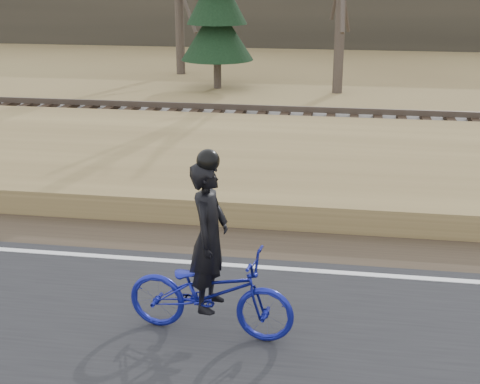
# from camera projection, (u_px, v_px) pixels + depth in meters

# --- Properties ---
(ground) EXTENTS (120.00, 120.00, 0.00)m
(ground) POSITION_uv_depth(u_px,v_px,m) (396.00, 287.00, 9.24)
(ground) COLOR #98814D
(ground) RESTS_ON ground
(edge_line) EXTENTS (120.00, 0.12, 0.01)m
(edge_line) POSITION_uv_depth(u_px,v_px,m) (396.00, 276.00, 9.41)
(edge_line) COLOR silver
(edge_line) RESTS_ON road
(shoulder) EXTENTS (120.00, 1.60, 0.04)m
(shoulder) POSITION_uv_depth(u_px,v_px,m) (392.00, 251.00, 10.36)
(shoulder) COLOR #473A2B
(shoulder) RESTS_ON ground
(embankment) EXTENTS (120.00, 5.00, 0.44)m
(embankment) POSITION_uv_depth(u_px,v_px,m) (384.00, 181.00, 13.10)
(embankment) COLOR #98814D
(embankment) RESTS_ON ground
(ballast) EXTENTS (120.00, 3.00, 0.45)m
(ballast) POSITION_uv_depth(u_px,v_px,m) (378.00, 135.00, 16.65)
(ballast) COLOR slate
(ballast) RESTS_ON ground
(railroad) EXTENTS (120.00, 2.40, 0.29)m
(railroad) POSITION_uv_depth(u_px,v_px,m) (379.00, 123.00, 16.55)
(railroad) COLOR black
(railroad) RESTS_ON ballast
(cyclist) EXTENTS (2.07, 0.90, 2.26)m
(cyclist) POSITION_uv_depth(u_px,v_px,m) (210.00, 278.00, 7.76)
(cyclist) COLOR navy
(cyclist) RESTS_ON road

